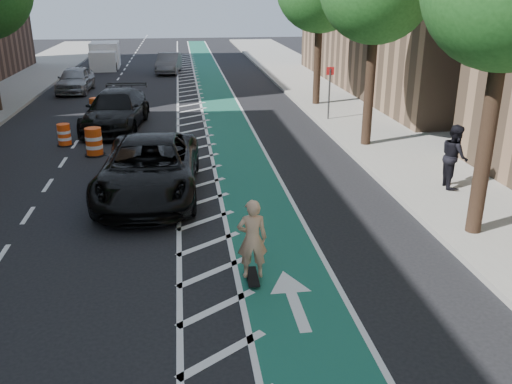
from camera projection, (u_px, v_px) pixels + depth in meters
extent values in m
plane|color=black|center=(145.00, 248.00, 12.64)|extent=(120.00, 120.00, 0.00)
cube|color=#195A52|center=(232.00, 136.00, 22.30)|extent=(2.00, 90.00, 0.01)
cube|color=silver|center=(195.00, 137.00, 22.11)|extent=(1.40, 90.00, 0.01)
cube|color=gray|center=(383.00, 129.00, 23.11)|extent=(5.00, 90.00, 0.15)
cube|color=gray|center=(328.00, 131.00, 22.79)|extent=(0.12, 90.00, 0.16)
cylinder|color=#382619|center=(475.00, 145.00, 12.88)|extent=(0.36, 0.36, 4.40)
cylinder|color=#382619|center=(366.00, 88.00, 20.31)|extent=(0.36, 0.36, 4.40)
cylinder|color=#382619|center=(315.00, 62.00, 27.73)|extent=(0.36, 0.36, 4.40)
cylinder|color=#4C4C4C|center=(329.00, 96.00, 24.33)|extent=(0.08, 0.08, 2.40)
cube|color=red|center=(330.00, 71.00, 23.94)|extent=(0.35, 0.02, 0.35)
cube|color=black|center=(252.00, 277.00, 11.19)|extent=(0.25, 0.83, 0.03)
cylinder|color=black|center=(247.00, 273.00, 11.45)|extent=(0.03, 0.06, 0.06)
cylinder|color=black|center=(255.00, 273.00, 11.47)|extent=(0.03, 0.06, 0.06)
cylinder|color=black|center=(250.00, 286.00, 10.94)|extent=(0.03, 0.06, 0.06)
cylinder|color=black|center=(258.00, 286.00, 10.96)|extent=(0.03, 0.06, 0.06)
imported|color=tan|center=(252.00, 239.00, 10.89)|extent=(0.62, 0.42, 1.69)
imported|color=black|center=(149.00, 168.00, 15.65)|extent=(3.05, 6.08, 1.65)
imported|color=black|center=(116.00, 110.00, 23.34)|extent=(2.85, 5.73, 1.60)
imported|color=gray|center=(75.00, 80.00, 31.77)|extent=(1.89, 4.37, 1.47)
imported|color=#5D5D62|center=(169.00, 63.00, 39.24)|extent=(1.93, 4.40, 1.41)
imported|color=black|center=(454.00, 156.00, 15.83)|extent=(0.85, 1.01, 1.88)
cube|color=white|center=(105.00, 55.00, 42.08)|extent=(2.21, 3.12, 1.89)
cube|color=white|center=(103.00, 61.00, 40.07)|extent=(1.96, 1.60, 1.42)
cylinder|color=black|center=(91.00, 68.00, 39.71)|extent=(0.27, 0.67, 0.66)
cylinder|color=black|center=(115.00, 67.00, 40.00)|extent=(0.27, 0.67, 0.66)
cylinder|color=black|center=(96.00, 62.00, 42.85)|extent=(0.27, 0.67, 0.66)
cylinder|color=black|center=(118.00, 61.00, 43.14)|extent=(0.27, 0.67, 0.66)
cylinder|color=#DA430B|center=(94.00, 142.00, 19.57)|extent=(0.59, 0.59, 1.02)
cylinder|color=silver|center=(94.00, 146.00, 19.63)|extent=(0.60, 0.60, 0.14)
cylinder|color=silver|center=(94.00, 138.00, 19.52)|extent=(0.60, 0.60, 0.14)
cylinder|color=black|center=(95.00, 155.00, 19.74)|extent=(0.74, 0.74, 0.05)
cylinder|color=#ED440C|center=(64.00, 135.00, 20.86)|extent=(0.49, 0.49, 0.84)
cylinder|color=silver|center=(65.00, 138.00, 20.91)|extent=(0.50, 0.50, 0.11)
cylinder|color=silver|center=(64.00, 132.00, 20.82)|extent=(0.50, 0.50, 0.11)
cylinder|color=black|center=(66.00, 145.00, 21.00)|extent=(0.62, 0.62, 0.04)
cylinder|color=#E4440C|center=(96.00, 108.00, 25.56)|extent=(0.52, 0.52, 0.90)
cylinder|color=silver|center=(96.00, 111.00, 25.61)|extent=(0.53, 0.53, 0.12)
cylinder|color=silver|center=(95.00, 105.00, 25.51)|extent=(0.53, 0.53, 0.12)
cylinder|color=black|center=(96.00, 117.00, 25.71)|extent=(0.66, 0.66, 0.04)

